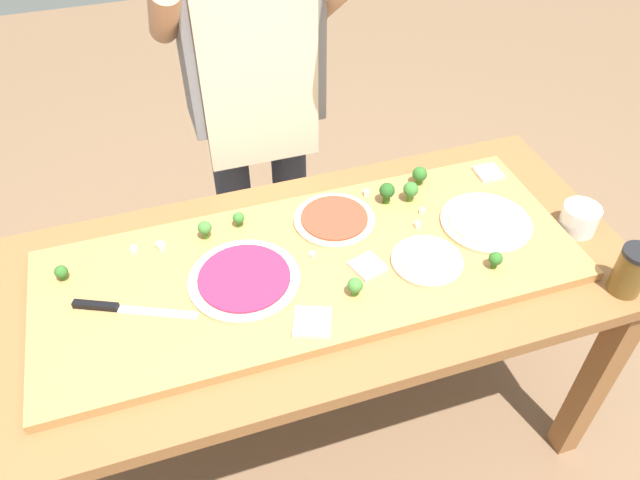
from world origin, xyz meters
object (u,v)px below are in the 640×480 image
object	(u,v)px
pizza_whole_white_garlic	(427,260)
broccoli_floret_front_left	(355,286)
cheese_crumble_c	(417,225)
sauce_jar	(631,271)
pizza_slice_far_right	(488,173)
broccoli_floret_back_right	(495,259)
cheese_crumble_d	(366,193)
pizza_slice_far_left	(312,322)
cheese_crumble_e	(160,246)
pizza_whole_cheese_artichoke	(486,222)
cheese_crumble_f	(422,211)
broccoli_floret_center_right	(239,218)
broccoli_floret_back_mid	(387,191)
broccoli_floret_back_left	(61,272)
cheese_crumble_a	(312,255)
cheese_crumble_b	(134,249)
pizza_slice_near_right	(368,266)
broccoli_floret_center_left	(205,228)
cook_center	(254,86)
chefs_knife	(117,308)
prep_table	(315,297)
pizza_whole_tomato_red	(334,219)
broccoli_floret_front_mid	(420,175)
broccoli_floret_front_right	(411,190)
pizza_whole_beet_magenta	(244,279)
flour_cup	(579,220)

from	to	relation	value
pizza_whole_white_garlic	broccoli_floret_front_left	xyz separation A→B (m)	(-0.21, -0.04, 0.02)
cheese_crumble_c	sauce_jar	bearing A→B (deg)	-40.43
pizza_slice_far_right	broccoli_floret_back_right	xyz separation A→B (m)	(-0.18, -0.35, 0.02)
cheese_crumble_c	cheese_crumble_d	world-z (taller)	same
pizza_slice_far_left	cheese_crumble_e	xyz separation A→B (m)	(-0.30, 0.36, 0.00)
pizza_whole_cheese_artichoke	cheese_crumble_f	world-z (taller)	pizza_whole_cheese_artichoke
broccoli_floret_center_right	cheese_crumble_c	xyz separation A→B (m)	(0.46, -0.15, -0.02)
broccoli_floret_back_mid	broccoli_floret_back_left	bearing A→B (deg)	-178.25
pizza_whole_cheese_artichoke	cheese_crumble_c	bearing A→B (deg)	165.63
pizza_whole_white_garlic	broccoli_floret_back_right	distance (m)	0.17
cheese_crumble_a	cheese_crumble_e	world-z (taller)	cheese_crumble_e
cheese_crumble_b	cheese_crumble_c	xyz separation A→B (m)	(0.74, -0.14, -0.00)
broccoli_floret_center_right	cheese_crumble_a	xyz separation A→B (m)	(0.15, -0.18, -0.02)
pizza_slice_near_right	pizza_whole_cheese_artichoke	bearing A→B (deg)	8.59
pizza_slice_far_right	pizza_slice_near_right	world-z (taller)	same
pizza_whole_white_garlic	pizza_slice_far_right	size ratio (longest dim) A/B	2.55
broccoli_floret_center_left	cook_center	bearing A→B (deg)	59.47
broccoli_floret_back_left	cheese_crumble_d	distance (m)	0.84
broccoli_floret_front_left	chefs_knife	bearing A→B (deg)	166.82
pizza_whole_white_garlic	pizza_slice_near_right	size ratio (longest dim) A/B	2.46
cheese_crumble_d	cook_center	bearing A→B (deg)	120.55
pizza_whole_white_garlic	broccoli_floret_center_left	world-z (taller)	broccoli_floret_center_left
prep_table	broccoli_floret_front_left	xyz separation A→B (m)	(0.06, -0.14, 0.17)
cheese_crumble_d	pizza_whole_cheese_artichoke	bearing A→B (deg)	-39.37
chefs_knife	cook_center	bearing A→B (deg)	50.69
pizza_whole_tomato_red	cheese_crumble_b	world-z (taller)	same
broccoli_floret_front_left	cheese_crumble_d	bearing A→B (deg)	64.46
cheese_crumble_a	cheese_crumble_f	bearing A→B (deg)	11.45
chefs_knife	broccoli_floret_back_mid	size ratio (longest dim) A/B	4.35
broccoli_floret_front_mid	broccoli_floret_front_right	distance (m)	0.08
broccoli_floret_back_right	broccoli_floret_back_mid	world-z (taller)	broccoli_floret_back_mid
pizza_whole_cheese_artichoke	cheese_crumble_a	size ratio (longest dim) A/B	17.51
pizza_slice_far_left	broccoli_floret_front_mid	world-z (taller)	broccoli_floret_front_mid
chefs_knife	broccoli_floret_front_right	distance (m)	0.84
pizza_whole_beet_magenta	pizza_slice_far_right	size ratio (longest dim) A/B	3.86
broccoli_floret_back_mid	cheese_crumble_b	bearing A→B (deg)	178.52
pizza_slice_near_right	broccoli_floret_back_mid	size ratio (longest dim) A/B	1.16
broccoli_floret_front_left	cheese_crumble_e	xyz separation A→B (m)	(-0.43, 0.31, -0.02)
pizza_whole_cheese_artichoke	pizza_slice_far_left	bearing A→B (deg)	-161.69
cheese_crumble_b	broccoli_floret_front_left	bearing A→B (deg)	-32.67
cheese_crumble_c	flour_cup	distance (m)	0.45
chefs_knife	pizza_whole_white_garlic	world-z (taller)	same
pizza_whole_white_garlic	cook_center	world-z (taller)	cook_center
broccoli_floret_back_right	cook_center	world-z (taller)	cook_center
chefs_knife	pizza_whole_cheese_artichoke	world-z (taller)	same
broccoli_floret_front_mid	sauce_jar	xyz separation A→B (m)	(0.32, -0.52, 0.01)
chefs_knife	broccoli_floret_back_right	distance (m)	0.93
broccoli_floret_back_right	broccoli_floret_front_mid	bearing A→B (deg)	95.44
broccoli_floret_back_left	chefs_knife	bearing A→B (deg)	-50.18
pizza_slice_far_right	prep_table	bearing A→B (deg)	-162.76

